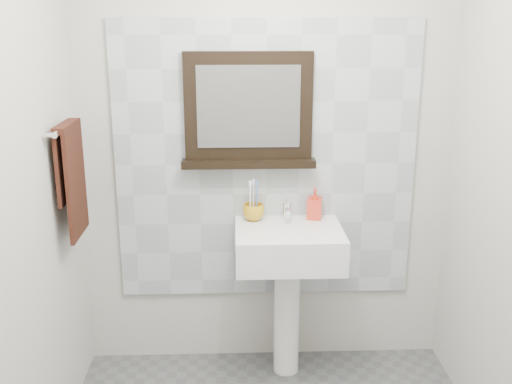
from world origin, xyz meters
TOP-DOWN VIEW (x-y plane):
  - back_wall at (0.00, 1.10)m, footprint 2.00×0.01m
  - splashback at (0.00, 1.09)m, footprint 1.60×0.02m
  - pedestal_sink at (0.11, 0.87)m, footprint 0.55×0.44m
  - toothbrush_cup at (-0.07, 1.01)m, footprint 0.12×0.12m
  - toothbrushes at (-0.07, 1.01)m, footprint 0.05×0.04m
  - soap_dispenser at (0.26, 1.02)m, footprint 0.09×0.09m
  - framed_mirror at (-0.09, 1.06)m, footprint 0.70×0.11m
  - towel_bar at (-0.95, 0.76)m, footprint 0.07×0.40m
  - hand_towel at (-0.94, 0.76)m, footprint 0.06×0.30m

SIDE VIEW (x-z plane):
  - pedestal_sink at x=0.11m, z-range 0.20..1.16m
  - toothbrush_cup at x=-0.07m, z-range 0.86..0.95m
  - soap_dispenser at x=0.26m, z-range 0.86..1.03m
  - toothbrushes at x=-0.07m, z-range 0.88..1.09m
  - splashback at x=0.00m, z-range 0.40..1.90m
  - hand_towel at x=-0.94m, z-range 0.93..1.48m
  - back_wall at x=0.00m, z-range 0.00..2.50m
  - towel_bar at x=-0.95m, z-range 1.40..1.43m
  - framed_mirror at x=-0.09m, z-range 1.13..1.72m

